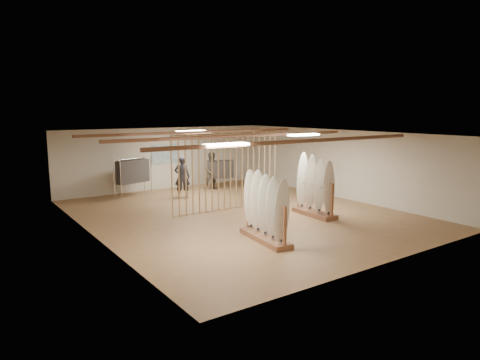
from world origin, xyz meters
TOP-DOWN VIEW (x-y plane):
  - floor at (0.00, 0.00)m, footprint 12.00×12.00m
  - ceiling at (0.00, 0.00)m, footprint 12.00×12.00m
  - wall_back at (0.00, 6.00)m, footprint 12.00×0.00m
  - wall_front at (0.00, -6.00)m, footprint 12.00×0.00m
  - wall_left at (-5.00, 0.00)m, footprint 0.00×12.00m
  - wall_right at (5.00, 0.00)m, footprint 0.00×12.00m
  - ceiling_slats at (0.00, 0.00)m, footprint 9.50×6.12m
  - light_panels at (0.00, 0.00)m, footprint 1.20×0.35m
  - bamboo_partition at (0.00, 0.80)m, footprint 4.45×0.05m
  - poster at (0.00, 5.98)m, footprint 1.40×0.03m
  - rack_left at (-1.20, -2.96)m, footprint 0.80×2.11m
  - rack_right at (1.97, -1.66)m, footprint 0.67×1.80m
  - clothing_rack_a at (-2.01, 4.88)m, footprint 1.50×0.82m
  - clothing_rack_b at (1.99, 4.45)m, footprint 1.27×0.58m
  - shopper_a at (-0.37, 3.65)m, footprint 0.86×0.77m
  - shopper_b at (1.60, 4.49)m, footprint 1.12×1.00m

SIDE VIEW (x-z plane):
  - floor at x=0.00m, z-range 0.00..0.00m
  - rack_left at x=-1.20m, z-range -0.31..1.65m
  - rack_right at x=1.97m, z-range -0.33..1.72m
  - clothing_rack_b at x=1.99m, z-range 0.21..1.60m
  - shopper_b at x=1.60m, z-range 0.00..1.92m
  - shopper_a at x=-0.37m, z-range 0.00..1.96m
  - clothing_rack_a at x=-2.01m, z-range 0.25..1.92m
  - bamboo_partition at x=0.00m, z-range 0.01..2.79m
  - wall_back at x=0.00m, z-range -4.60..7.40m
  - wall_front at x=0.00m, z-range -4.60..7.40m
  - wall_left at x=-5.00m, z-range -4.60..7.40m
  - wall_right at x=5.00m, z-range -4.60..7.40m
  - poster at x=0.00m, z-range 1.15..2.05m
  - ceiling_slats at x=0.00m, z-range 2.67..2.77m
  - light_panels at x=0.00m, z-range 2.71..2.77m
  - ceiling at x=0.00m, z-range 2.80..2.80m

